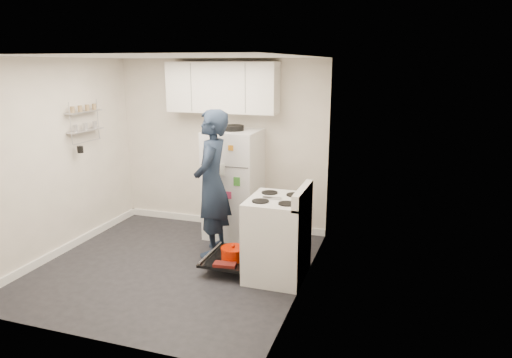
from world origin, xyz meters
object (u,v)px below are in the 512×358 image
(electric_range, at_px, (276,238))
(person, at_px, (212,184))
(refrigerator, at_px, (234,183))
(open_oven_door, at_px, (231,256))

(electric_range, bearing_deg, person, 158.16)
(electric_range, relative_size, refrigerator, 0.69)
(open_oven_door, distance_m, person, 0.95)
(refrigerator, distance_m, person, 0.73)
(open_oven_door, height_order, refrigerator, refrigerator)
(refrigerator, xyz_separation_m, person, (-0.02, -0.71, 0.17))
(electric_range, distance_m, open_oven_door, 0.62)
(refrigerator, bearing_deg, electric_range, -49.49)
(electric_range, height_order, refrigerator, refrigerator)
(electric_range, bearing_deg, refrigerator, 130.51)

